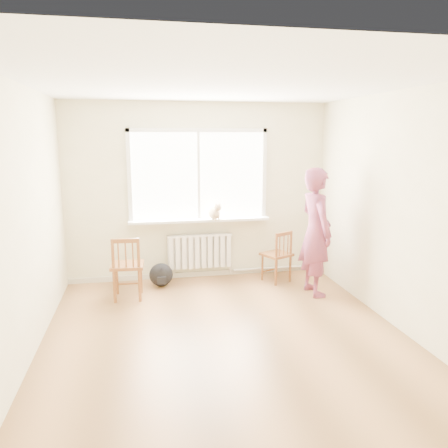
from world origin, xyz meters
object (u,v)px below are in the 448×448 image
person (316,232)px  cat (215,212)px  chair_left (127,268)px  chair_right (279,256)px  backpack (161,275)px

person → cat: 1.56m
chair_left → person: person is taller
chair_right → backpack: (-1.77, 0.14, -0.23)m
chair_right → cat: size_ratio=1.97×
person → backpack: bearing=66.6°
cat → person: bearing=-50.1°
person → cat: (-1.27, 0.88, 0.17)m
backpack → chair_left: bearing=-136.5°
chair_left → chair_right: bearing=-168.8°
person → cat: person is taller
chair_left → cat: size_ratio=2.16×
person → backpack: person is taller
chair_right → backpack: bearing=-30.0°
chair_right → chair_left: bearing=-17.7°
backpack → person: bearing=-18.5°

